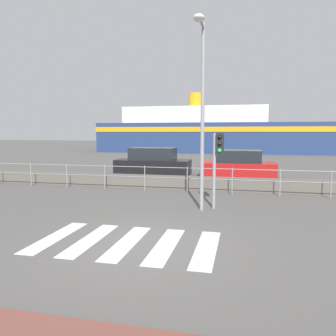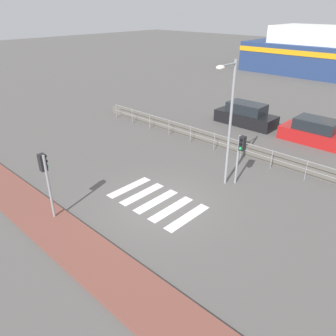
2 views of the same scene
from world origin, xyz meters
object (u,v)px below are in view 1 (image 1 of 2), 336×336
Objects in this scene: streetlamp at (202,94)px; parked_car_black at (153,163)px; ferry_boat at (219,133)px; parked_car_red at (238,165)px; traffic_light_far at (218,153)px.

streetlamp is 9.82m from parked_car_black.
streetlamp is 1.33× the size of parked_car_black.
ferry_boat reaches higher than streetlamp.
streetlamp is 0.19× the size of ferry_boat.
parked_car_black is 4.92m from parked_car_red.
parked_car_black is (-4.36, 7.94, -1.14)m from traffic_light_far.
streetlamp reaches higher than parked_car_red.
ferry_boat is 7.58× the size of parked_car_red.
streetlamp is 31.76m from ferry_boat.
traffic_light_far is 1.96m from streetlamp.
parked_car_black reaches higher than parked_car_red.
streetlamp is 1.42× the size of parked_car_red.
parked_car_red is at bearing 0.00° from parked_car_black.
traffic_light_far reaches higher than parked_car_black.
streetlamp reaches higher than parked_car_black.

